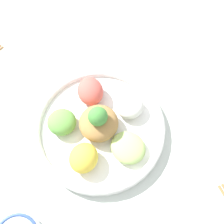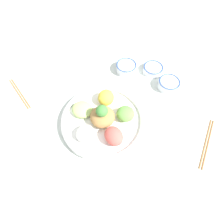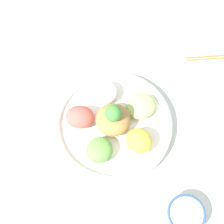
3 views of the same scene
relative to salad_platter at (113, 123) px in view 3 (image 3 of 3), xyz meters
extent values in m
plane|color=silver|center=(0.03, -0.04, -0.03)|extent=(2.40, 2.40, 0.00)
cylinder|color=white|center=(0.00, 0.00, -0.02)|extent=(0.35, 0.35, 0.02)
torus|color=white|center=(0.00, 0.00, 0.00)|extent=(0.35, 0.35, 0.02)
ellipsoid|color=#E55B51|center=(-0.08, 0.06, 0.02)|extent=(0.11, 0.10, 0.06)
ellipsoid|color=#6BAD4C|center=(-0.08, -0.05, 0.02)|extent=(0.10, 0.10, 0.05)
ellipsoid|color=yellow|center=(0.03, -0.09, 0.02)|extent=(0.09, 0.09, 0.06)
ellipsoid|color=#B7DB7A|center=(0.10, 0.00, 0.01)|extent=(0.09, 0.08, 0.04)
ellipsoid|color=white|center=(0.03, 0.09, 0.01)|extent=(0.09, 0.09, 0.04)
ellipsoid|color=#AD7F47|center=(0.00, 0.00, 0.02)|extent=(0.10, 0.10, 0.06)
sphere|color=#478E3D|center=(0.00, 0.00, 0.07)|extent=(0.05, 0.05, 0.05)
cylinder|color=white|center=(0.02, -0.32, -0.01)|extent=(0.10, 0.10, 0.04)
torus|color=#38569E|center=(0.02, -0.32, 0.01)|extent=(0.10, 0.10, 0.01)
cylinder|color=#DBB251|center=(0.02, -0.32, 0.01)|extent=(0.08, 0.08, 0.00)
cylinder|color=#9E6B3D|center=(0.42, 0.02, -0.02)|extent=(0.19, 0.10, 0.01)
cylinder|color=#9E6B3D|center=(0.43, 0.03, -0.02)|extent=(0.19, 0.10, 0.01)
cube|color=white|center=(0.31, 0.36, -0.02)|extent=(0.03, 0.09, 0.01)
ellipsoid|color=white|center=(0.29, 0.30, -0.02)|extent=(0.05, 0.05, 0.01)
camera|label=1|loc=(0.17, -0.17, 0.65)|focal=42.00mm
camera|label=2|loc=(-0.19, 0.32, 0.69)|focal=30.00mm
camera|label=3|loc=(-0.18, -0.29, 0.85)|focal=50.00mm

